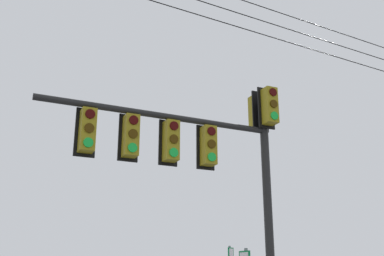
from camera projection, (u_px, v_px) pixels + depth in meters
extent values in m
cylinder|color=black|center=(269.00, 229.00, 10.74)|extent=(0.20, 0.20, 6.24)
cylinder|color=black|center=(160.00, 116.00, 10.38)|extent=(3.18, 4.52, 0.14)
cube|color=olive|center=(270.00, 106.00, 11.37)|extent=(0.42, 0.42, 0.90)
cube|color=black|center=(266.00, 108.00, 11.52)|extent=(0.28, 0.38, 1.04)
cylinder|color=#360503|center=(273.00, 92.00, 11.32)|extent=(0.14, 0.18, 0.20)
cylinder|color=#3C2703|center=(274.00, 104.00, 11.23)|extent=(0.14, 0.18, 0.20)
cylinder|color=green|center=(274.00, 116.00, 11.14)|extent=(0.14, 0.18, 0.20)
cube|color=olive|center=(256.00, 114.00, 11.89)|extent=(0.42, 0.42, 0.90)
cube|color=black|center=(260.00, 111.00, 11.74)|extent=(0.28, 0.38, 1.04)
cylinder|color=#360503|center=(253.00, 105.00, 12.13)|extent=(0.14, 0.18, 0.20)
cylinder|color=#3C2703|center=(253.00, 116.00, 12.03)|extent=(0.14, 0.18, 0.20)
cylinder|color=green|center=(253.00, 127.00, 11.94)|extent=(0.14, 0.18, 0.20)
cube|color=olive|center=(209.00, 146.00, 10.69)|extent=(0.42, 0.42, 0.90)
cube|color=black|center=(205.00, 148.00, 10.83)|extent=(0.28, 0.39, 1.04)
cylinder|color=#360503|center=(212.00, 131.00, 10.63)|extent=(0.14, 0.18, 0.20)
cylinder|color=#3C2703|center=(212.00, 144.00, 10.54)|extent=(0.14, 0.18, 0.20)
cylinder|color=green|center=(212.00, 157.00, 10.45)|extent=(0.14, 0.18, 0.20)
cube|color=olive|center=(171.00, 141.00, 10.32)|extent=(0.42, 0.42, 0.90)
cube|color=black|center=(168.00, 143.00, 10.46)|extent=(0.29, 0.38, 1.04)
cylinder|color=#360503|center=(174.00, 126.00, 10.27)|extent=(0.14, 0.18, 0.20)
cylinder|color=#3C2703|center=(174.00, 139.00, 10.18)|extent=(0.14, 0.18, 0.20)
cylinder|color=green|center=(174.00, 152.00, 10.08)|extent=(0.14, 0.18, 0.20)
cube|color=olive|center=(131.00, 136.00, 9.95)|extent=(0.42, 0.42, 0.90)
cube|color=black|center=(128.00, 138.00, 10.10)|extent=(0.28, 0.39, 1.04)
cylinder|color=#360503|center=(134.00, 120.00, 9.90)|extent=(0.14, 0.18, 0.20)
cylinder|color=#3C2703|center=(133.00, 134.00, 9.81)|extent=(0.14, 0.18, 0.20)
cylinder|color=green|center=(133.00, 148.00, 9.72)|extent=(0.14, 0.18, 0.20)
cube|color=olive|center=(87.00, 130.00, 9.58)|extent=(0.42, 0.42, 0.90)
cube|color=black|center=(85.00, 133.00, 9.73)|extent=(0.28, 0.38, 1.04)
cylinder|color=#360503|center=(90.00, 114.00, 9.53)|extent=(0.14, 0.18, 0.20)
cylinder|color=#3C2703|center=(89.00, 128.00, 9.44)|extent=(0.14, 0.18, 0.20)
cylinder|color=green|center=(88.00, 142.00, 9.35)|extent=(0.14, 0.18, 0.20)
cube|color=#0C7238|center=(231.00, 254.00, 13.98)|extent=(0.23, 0.15, 0.39)
cube|color=white|center=(231.00, 254.00, 13.97)|extent=(0.17, 0.11, 0.33)
cylinder|color=black|center=(305.00, 47.00, 12.97)|extent=(20.91, 26.83, 0.57)
cylinder|color=black|center=(304.00, 34.00, 13.09)|extent=(20.91, 26.83, 0.57)
cylinder|color=black|center=(303.00, 21.00, 13.23)|extent=(20.91, 26.83, 0.57)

